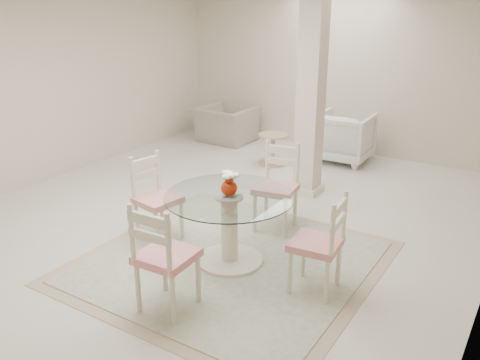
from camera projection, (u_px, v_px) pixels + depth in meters
The scene contains 13 objects.
ground at pixel (225, 216), 6.36m from camera, with size 7.00×7.00×0.00m, color silver.
room_shell at pixel (224, 66), 5.72m from camera, with size 6.02×7.02×2.71m.
column at pixel (311, 96), 6.67m from camera, with size 0.30×0.30×2.70m, color beige.
area_rug at pixel (230, 262), 5.26m from camera, with size 2.84×2.84×0.02m.
dining_table at pixel (229, 229), 5.13m from camera, with size 1.30×1.30×0.75m.
red_vase at pixel (229, 183), 4.95m from camera, with size 0.19×0.18×0.25m.
dining_chair_east at pixel (324, 237), 4.55m from camera, with size 0.47×0.47×1.07m.
dining_chair_north at pixel (278, 180), 5.87m from camera, with size 0.51×0.51×1.13m.
dining_chair_west at pixel (154, 192), 5.60m from camera, with size 0.50×0.50×1.08m.
dining_chair_south at pixel (161, 251), 4.25m from camera, with size 0.48×0.48×1.14m.
recliner_taupe at pixel (225, 124), 9.47m from camera, with size 1.01×0.88×0.66m, color #9E9583.
armchair_white at pixel (344, 137), 8.35m from camera, with size 0.86×0.89×0.81m, color white.
side_table at pixel (273, 150), 8.23m from camera, with size 0.48×0.48×0.50m.
Camera 1 is at (3.26, -4.81, 2.62)m, focal length 38.00 mm.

